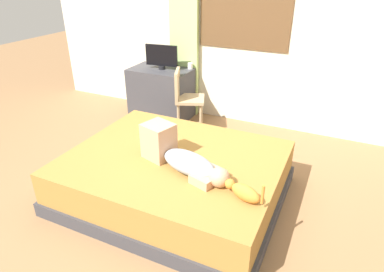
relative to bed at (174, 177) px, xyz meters
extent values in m
plane|color=olive|center=(0.00, -0.12, -0.23)|extent=(16.00, 16.00, 0.00)
cube|color=beige|center=(0.00, 2.12, 1.22)|extent=(6.40, 0.12, 2.90)
cube|color=brown|center=(-0.01, 2.06, 1.39)|extent=(1.24, 0.02, 1.09)
cube|color=white|center=(-0.01, 2.05, 1.39)|extent=(1.16, 0.02, 1.01)
cube|color=#38383D|center=(0.00, 0.00, -0.16)|extent=(2.06, 1.67, 0.14)
cube|color=olive|center=(0.00, 0.00, 0.07)|extent=(2.00, 1.62, 0.32)
ellipsoid|color=#8C939E|center=(0.24, -0.17, 0.32)|extent=(0.61, 0.41, 0.17)
sphere|color=tan|center=(0.57, -0.26, 0.32)|extent=(0.17, 0.17, 0.17)
cube|color=tan|center=(-0.12, -0.06, 0.40)|extent=(0.32, 0.30, 0.34)
cube|color=tan|center=(0.45, -0.23, 0.27)|extent=(0.27, 0.33, 0.08)
ellipsoid|color=#C67A2D|center=(0.82, -0.35, 0.30)|extent=(0.28, 0.19, 0.13)
sphere|color=#C67A2D|center=(0.67, -0.30, 0.31)|extent=(0.08, 0.08, 0.08)
cylinder|color=#C67A2D|center=(0.96, -0.40, 0.36)|extent=(0.03, 0.03, 0.16)
cube|color=#38383D|center=(-1.12, 1.72, 0.14)|extent=(0.90, 0.56, 0.74)
cylinder|color=black|center=(-1.10, 1.72, 0.54)|extent=(0.10, 0.10, 0.05)
cube|color=black|center=(-1.10, 1.72, 0.71)|extent=(0.48, 0.08, 0.30)
cylinder|color=white|center=(-0.73, 1.91, 0.56)|extent=(0.07, 0.07, 0.09)
cylinder|color=tan|center=(-0.43, 1.65, -0.01)|extent=(0.04, 0.04, 0.44)
cylinder|color=tan|center=(-0.32, 1.37, -0.01)|extent=(0.04, 0.04, 0.44)
cylinder|color=tan|center=(-0.71, 1.53, -0.01)|extent=(0.04, 0.04, 0.44)
cylinder|color=tan|center=(-0.60, 1.25, -0.01)|extent=(0.04, 0.04, 0.44)
cube|color=tan|center=(-0.52, 1.45, 0.23)|extent=(0.50, 0.50, 0.04)
cube|color=tan|center=(-0.67, 1.39, 0.44)|extent=(0.18, 0.37, 0.38)
cube|color=#ADCC75|center=(-0.88, 2.00, 1.06)|extent=(0.44, 0.06, 2.57)
camera|label=1|loc=(1.34, -2.44, 1.87)|focal=31.45mm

